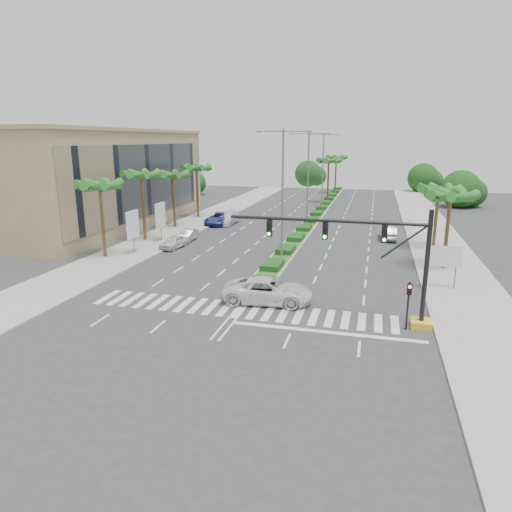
{
  "coord_description": "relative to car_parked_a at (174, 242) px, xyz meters",
  "views": [
    {
      "loc": [
        8.34,
        -27.47,
        11.07
      ],
      "look_at": [
        0.34,
        3.04,
        3.0
      ],
      "focal_mm": 32.0,
      "sensor_mm": 36.0,
      "label": 1
    }
  ],
  "objects": [
    {
      "name": "billboard_near",
      "position": [
        -2.7,
        -3.37,
        2.29
      ],
      "size": [
        0.18,
        2.1,
        4.35
      ],
      "color": "slate",
      "rests_on": "ground"
    },
    {
      "name": "building",
      "position": [
        -14.2,
        10.63,
        5.33
      ],
      "size": [
        12.0,
        36.0,
        12.0
      ],
      "primitive_type": "cube",
      "color": "tan",
      "rests_on": "ground"
    },
    {
      "name": "ground",
      "position": [
        11.8,
        -15.37,
        -0.67
      ],
      "size": [
        160.0,
        160.0,
        0.0
      ],
      "primitive_type": "plane",
      "color": "#333335",
      "rests_on": "ground"
    },
    {
      "name": "car_right",
      "position": [
        21.79,
        10.3,
        0.09
      ],
      "size": [
        1.96,
        4.74,
        1.53
      ],
      "primitive_type": "imported",
      "rotation": [
        0.0,
        0.0,
        3.22
      ],
      "color": "#A5A4A9",
      "rests_on": "ground"
    },
    {
      "name": "car_parked_b",
      "position": [
        0.0,
        3.66,
        -0.03
      ],
      "size": [
        1.46,
        3.93,
        1.28
      ],
      "primitive_type": "imported",
      "rotation": [
        0.0,
        0.0,
        0.03
      ],
      "color": "#A7A8AC",
      "rests_on": "ground"
    },
    {
      "name": "palm_left_near",
      "position": [
        -4.7,
        -5.37,
        6.02
      ],
      "size": [
        4.57,
        4.68,
        7.55
      ],
      "color": "brown",
      "rests_on": "ground"
    },
    {
      "name": "car_parked_a",
      "position": [
        0.0,
        0.0,
        0.0
      ],
      "size": [
        2.06,
        4.09,
        1.34
      ],
      "primitive_type": "imported",
      "rotation": [
        0.0,
        0.0,
        -0.12
      ],
      "color": "silver",
      "rests_on": "ground"
    },
    {
      "name": "footpath_left",
      "position": [
        -3.4,
        4.63,
        -0.59
      ],
      "size": [
        6.0,
        120.0,
        0.15
      ],
      "primitive_type": "cube",
      "color": "gray",
      "rests_on": "ground"
    },
    {
      "name": "palm_right_near",
      "position": [
        26.3,
        -1.37,
        5.54
      ],
      "size": [
        4.57,
        4.68,
        7.05
      ],
      "color": "brown",
      "rests_on": "ground"
    },
    {
      "name": "streetlight_far",
      "position": [
        11.8,
        30.63,
        6.14
      ],
      "size": [
        5.1,
        0.25,
        12.0
      ],
      "color": "slate",
      "rests_on": "ground"
    },
    {
      "name": "streetlight_mid",
      "position": [
        11.8,
        14.63,
        6.14
      ],
      "size": [
        5.1,
        0.25,
        12.0
      ],
      "color": "slate",
      "rests_on": "ground"
    },
    {
      "name": "palm_median_b",
      "position": [
        11.8,
        54.63,
        6.5
      ],
      "size": [
        4.57,
        4.68,
        8.05
      ],
      "color": "brown",
      "rests_on": "ground"
    },
    {
      "name": "car_parked_d",
      "position": [
        1.03,
        14.98,
        0.12
      ],
      "size": [
        2.53,
        5.58,
        1.59
      ],
      "primitive_type": "imported",
      "rotation": [
        0.0,
        0.0,
        -0.06
      ],
      "color": "silver",
      "rests_on": "ground"
    },
    {
      "name": "palm_right_far",
      "position": [
        26.3,
        6.63,
        5.25
      ],
      "size": [
        4.57,
        4.68,
        6.75
      ],
      "color": "brown",
      "rests_on": "ground"
    },
    {
      "name": "signal_gantry",
      "position": [
        21.07,
        -15.37,
        2.79
      ],
      "size": [
        12.6,
        1.2,
        7.2
      ],
      "color": "gold",
      "rests_on": "ground"
    },
    {
      "name": "palm_left_mid",
      "position": [
        -4.7,
        2.63,
        6.41
      ],
      "size": [
        4.57,
        4.68,
        7.95
      ],
      "color": "brown",
      "rests_on": "ground"
    },
    {
      "name": "palm_left_end",
      "position": [
        -4.7,
        18.63,
        6.21
      ],
      "size": [
        4.57,
        4.68,
        7.75
      ],
      "color": "brown",
      "rests_on": "ground"
    },
    {
      "name": "car_parked_c",
      "position": [
        0.0,
        14.33,
        0.13
      ],
      "size": [
        2.74,
        5.79,
        1.6
      ],
      "primitive_type": "imported",
      "rotation": [
        0.0,
        0.0,
        -0.01
      ],
      "color": "navy",
      "rests_on": "ground"
    },
    {
      "name": "median",
      "position": [
        11.8,
        29.63,
        -0.57
      ],
      "size": [
        2.2,
        75.0,
        0.2
      ],
      "primitive_type": "cube",
      "color": "gray",
      "rests_on": "ground"
    },
    {
      "name": "streetlight_near",
      "position": [
        11.8,
        -1.37,
        6.14
      ],
      "size": [
        5.1,
        0.25,
        12.0
      ],
      "color": "slate",
      "rests_on": "ground"
    },
    {
      "name": "median_grass",
      "position": [
        11.8,
        29.63,
        -0.45
      ],
      "size": [
        1.8,
        75.0,
        0.04
      ],
      "primitive_type": "cube",
      "color": "#266221",
      "rests_on": "median"
    },
    {
      "name": "direction_sign",
      "position": [
        25.3,
        -7.38,
        1.78
      ],
      "size": [
        2.7,
        0.11,
        3.4
      ],
      "color": "slate",
      "rests_on": "ground"
    },
    {
      "name": "palm_median_a",
      "position": [
        11.8,
        39.63,
        6.5
      ],
      "size": [
        4.57,
        4.68,
        8.05
      ],
      "color": "brown",
      "rests_on": "ground"
    },
    {
      "name": "pedestrian_signal",
      "position": [
        22.4,
        -16.05,
        1.37
      ],
      "size": [
        0.28,
        0.36,
        3.0
      ],
      "color": "black",
      "rests_on": "ground"
    },
    {
      "name": "palm_left_far",
      "position": [
        -4.7,
        10.63,
        5.83
      ],
      "size": [
        4.57,
        4.68,
        7.35
      ],
      "color": "brown",
      "rests_on": "ground"
    },
    {
      "name": "billboard_far",
      "position": [
        -2.7,
        2.63,
        2.29
      ],
      "size": [
        0.18,
        2.1,
        4.35
      ],
      "color": "slate",
      "rests_on": "ground"
    },
    {
      "name": "car_crossing",
      "position": [
        13.3,
        -13.48,
        0.19
      ],
      "size": [
        6.42,
        3.36,
        1.72
      ],
      "primitive_type": "imported",
      "rotation": [
        0.0,
        0.0,
        1.65
      ],
      "color": "white",
      "rests_on": "ground"
    },
    {
      "name": "footpath_right",
      "position": [
        27.0,
        4.63,
        -0.59
      ],
      "size": [
        6.0,
        120.0,
        0.15
      ],
      "primitive_type": "cube",
      "color": "gray",
      "rests_on": "ground"
    }
  ]
}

